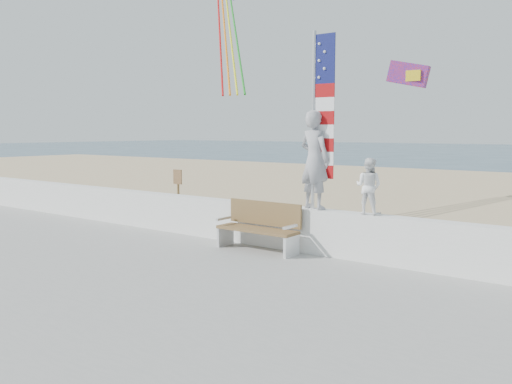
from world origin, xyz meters
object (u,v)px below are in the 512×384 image
flag (319,113)px  adult (315,160)px  bench (260,226)px  child (369,186)px

flag → adult: bearing=179.8°
bench → flag: 2.60m
child → bench: size_ratio=0.59×
adult → child: (1.18, 0.00, -0.45)m
adult → bench: 1.78m
adult → flag: flag is taller
bench → adult: bearing=23.9°
adult → flag: bearing=-167.6°
adult → child: size_ratio=1.86×
bench → flag: (1.12, 0.45, 2.30)m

